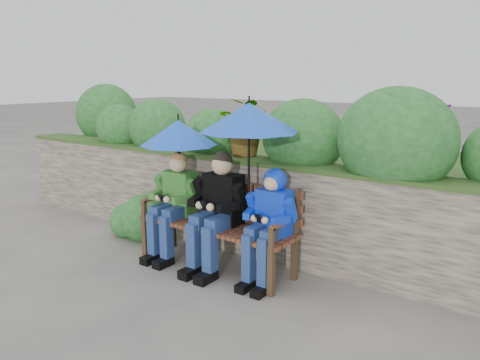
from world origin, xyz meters
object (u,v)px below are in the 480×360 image
Objects in this scene: boy_middle at (217,206)px; umbrella_right at (249,118)px; park_bench at (220,218)px; boy_left at (174,200)px; boy_right at (269,216)px; umbrella_left at (179,133)px.

umbrella_right is at bearing 6.96° from boy_middle.
umbrella_right is at bearing -6.37° from park_bench.
boy_left is 1.04× the size of boy_right.
boy_left is 0.95× the size of boy_middle.
boy_middle is at bearing -0.59° from boy_left.
boy_right is (0.61, -0.06, 0.14)m from park_bench.
umbrella_right reaches higher than umbrella_left.
boy_left is 1.10× the size of umbrella_right.
park_bench is at bearing 1.39° from umbrella_left.
umbrella_right reaches higher than boy_middle.
boy_middle reaches higher than park_bench.
boy_middle is (0.03, -0.08, 0.15)m from park_bench.
umbrella_left is at bearing 178.11° from umbrella_right.
boy_left is 0.70m from umbrella_left.
boy_middle is 0.87m from umbrella_left.
boy_middle is (0.57, -0.01, 0.02)m from boy_left.
park_bench is 0.17m from boy_middle.
boy_right is 1.05× the size of umbrella_right.
boy_right is at bearing -2.45° from umbrella_left.
umbrella_right is (0.34, 0.04, 0.87)m from boy_middle.
umbrella_right reaches higher than park_bench.
boy_right is 1.31m from umbrella_left.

